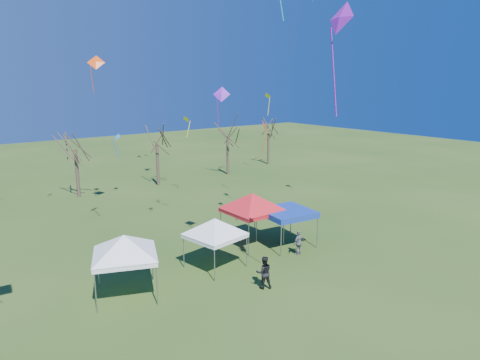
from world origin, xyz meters
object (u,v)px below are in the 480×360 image
at_px(tree_3, 156,129).
at_px(tent_red, 252,197).
at_px(tree_4, 228,124).
at_px(tent_white_west, 124,239).
at_px(person_dark, 264,272).
at_px(person_grey, 299,243).
at_px(tent_blue, 287,213).
at_px(tree_2, 74,133).
at_px(tent_white_mid, 215,222).
at_px(tree_5, 269,122).

distance_m(tree_3, tent_red, 19.91).
bearing_deg(tree_3, tree_4, -0.26).
bearing_deg(tent_red, tent_white_west, -169.70).
xyz_separation_m(person_dark, person_grey, (4.80, 2.10, -0.09)).
distance_m(tree_4, tent_blue, 23.96).
height_order(tent_red, person_grey, tent_red).
bearing_deg(tree_4, tree_2, 178.78).
bearing_deg(tree_3, tree_2, 177.73).
distance_m(tree_4, person_dark, 30.11).
bearing_deg(tree_4, tent_white_west, -136.09).
height_order(tent_red, tent_blue, tent_red).
relative_size(tent_white_mid, person_grey, 2.45).
relative_size(tent_white_west, person_grey, 2.48).
relative_size(tree_5, tent_white_west, 1.84).
xyz_separation_m(tree_2, tent_blue, (7.17, -21.56, -4.00)).
bearing_deg(tent_white_mid, tree_2, 93.33).
xyz_separation_m(tree_5, person_dark, (-24.28, -27.10, -4.82)).
distance_m(tent_white_mid, person_grey, 5.99).
distance_m(tree_5, person_grey, 32.06).
height_order(tree_5, tent_red, tree_5).
distance_m(tree_2, tree_5, 26.15).
xyz_separation_m(tree_4, tree_5, (8.37, 2.06, -0.33)).
bearing_deg(tree_2, tent_white_west, -101.44).
bearing_deg(person_dark, tent_blue, -116.59).
bearing_deg(tent_blue, person_grey, -107.54).
bearing_deg(tent_white_mid, tree_4, 52.20).
distance_m(tree_2, tent_blue, 23.07).
bearing_deg(person_grey, tree_2, -77.34).
bearing_deg(tree_4, tree_3, 179.74).
xyz_separation_m(tree_4, tent_white_mid, (-16.46, -21.23, -3.18)).
height_order(tent_white_west, tent_white_mid, tent_white_west).
bearing_deg(person_dark, tent_red, -96.15).
relative_size(tree_4, tent_red, 1.69).
bearing_deg(tree_5, person_grey, -127.92).
height_order(tree_5, tent_white_west, tree_5).
xyz_separation_m(tree_3, tent_red, (-2.86, -19.51, -2.75)).
bearing_deg(tent_red, tent_blue, -46.47).
height_order(tent_white_west, tent_blue, tent_white_west).
bearing_deg(person_grey, tent_white_west, -11.75).
xyz_separation_m(tree_4, tent_blue, (-10.55, -21.18, -3.77)).
bearing_deg(person_dark, tent_white_mid, -54.03).
distance_m(tent_white_west, tent_blue, 11.58).
bearing_deg(person_dark, tree_4, -94.75).
bearing_deg(tent_white_west, tent_blue, 0.45).
bearing_deg(tent_white_west, person_grey, -8.57).
relative_size(tent_white_mid, tent_red, 0.85).
relative_size(tree_3, person_dark, 4.35).
bearing_deg(tree_3, tent_red, -98.33).
bearing_deg(tree_5, tree_4, -166.15).
height_order(tree_4, person_grey, tree_4).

